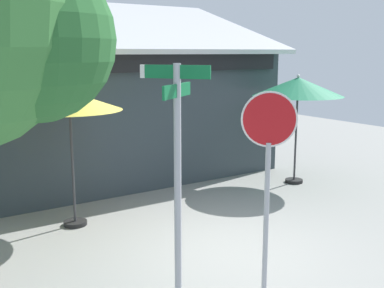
{
  "coord_description": "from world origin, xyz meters",
  "views": [
    {
      "loc": [
        -4.5,
        -5.88,
        3.25
      ],
      "look_at": [
        0.2,
        1.2,
        1.6
      ],
      "focal_mm": 44.29,
      "sensor_mm": 36.0,
      "label": 1
    }
  ],
  "objects_px": {
    "patio_umbrella_mustard_left": "(69,103)",
    "patio_umbrella_forest_green_center": "(298,87)",
    "street_sign_post": "(177,165)",
    "stop_sign": "(268,158)"
  },
  "relations": [
    {
      "from": "street_sign_post",
      "to": "patio_umbrella_mustard_left",
      "type": "height_order",
      "value": "street_sign_post"
    },
    {
      "from": "street_sign_post",
      "to": "patio_umbrella_mustard_left",
      "type": "distance_m",
      "value": 3.66
    },
    {
      "from": "stop_sign",
      "to": "patio_umbrella_mustard_left",
      "type": "bearing_deg",
      "value": 107.12
    },
    {
      "from": "street_sign_post",
      "to": "patio_umbrella_forest_green_center",
      "type": "relative_size",
      "value": 1.15
    },
    {
      "from": "street_sign_post",
      "to": "patio_umbrella_mustard_left",
      "type": "bearing_deg",
      "value": 90.86
    },
    {
      "from": "patio_umbrella_mustard_left",
      "to": "patio_umbrella_forest_green_center",
      "type": "distance_m",
      "value": 5.69
    },
    {
      "from": "street_sign_post",
      "to": "patio_umbrella_mustard_left",
      "type": "xyz_separation_m",
      "value": [
        -0.05,
        3.63,
        0.45
      ]
    },
    {
      "from": "patio_umbrella_forest_green_center",
      "to": "street_sign_post",
      "type": "bearing_deg",
      "value": -148.35
    },
    {
      "from": "stop_sign",
      "to": "patio_umbrella_forest_green_center",
      "type": "xyz_separation_m",
      "value": [
        4.47,
        3.82,
        0.49
      ]
    },
    {
      "from": "street_sign_post",
      "to": "stop_sign",
      "type": "distance_m",
      "value": 1.22
    }
  ]
}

